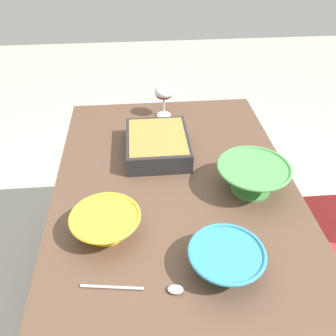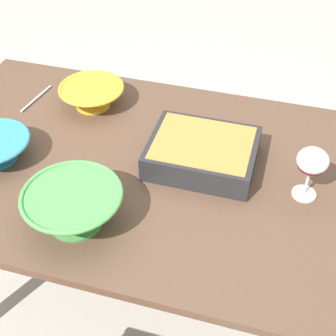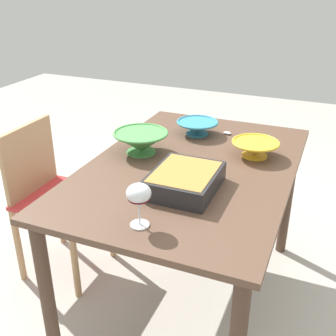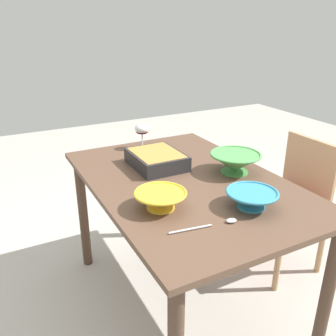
% 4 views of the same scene
% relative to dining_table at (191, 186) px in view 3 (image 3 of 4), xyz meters
% --- Properties ---
extents(ground_plane, '(8.00, 8.00, 0.00)m').
position_rel_dining_table_xyz_m(ground_plane, '(0.00, 0.00, -0.67)').
color(ground_plane, '#B2ADA3').
extents(dining_table, '(1.34, 0.89, 0.78)m').
position_rel_dining_table_xyz_m(dining_table, '(0.00, 0.00, 0.00)').
color(dining_table, brown).
rests_on(dining_table, ground_plane).
extents(chair, '(0.41, 0.40, 0.85)m').
position_rel_dining_table_xyz_m(chair, '(-0.02, 0.80, -0.19)').
color(chair, '#B22D2D').
rests_on(chair, ground_plane).
extents(wine_glass, '(0.09, 0.09, 0.16)m').
position_rel_dining_table_xyz_m(wine_glass, '(-0.53, -0.00, 0.22)').
color(wine_glass, white).
rests_on(wine_glass, dining_table).
extents(casserole_dish, '(0.31, 0.25, 0.08)m').
position_rel_dining_table_xyz_m(casserole_dish, '(-0.23, -0.05, 0.15)').
color(casserole_dish, '#262628').
rests_on(casserole_dish, dining_table).
extents(mixing_bowl, '(0.22, 0.22, 0.08)m').
position_rel_dining_table_xyz_m(mixing_bowl, '(0.38, 0.10, 0.15)').
color(mixing_bowl, teal).
rests_on(mixing_bowl, dining_table).
extents(small_bowl, '(0.22, 0.22, 0.08)m').
position_rel_dining_table_xyz_m(small_bowl, '(0.21, -0.24, 0.15)').
color(small_bowl, yellow).
rests_on(small_bowl, dining_table).
extents(serving_bowl, '(0.26, 0.26, 0.11)m').
position_rel_dining_table_xyz_m(serving_bowl, '(0.04, 0.27, 0.17)').
color(serving_bowl, '#4C994C').
rests_on(serving_bowl, dining_table).
extents(serving_spoon, '(0.06, 0.28, 0.01)m').
position_rel_dining_table_xyz_m(serving_spoon, '(0.43, -0.11, 0.11)').
color(serving_spoon, silver).
rests_on(serving_spoon, dining_table).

